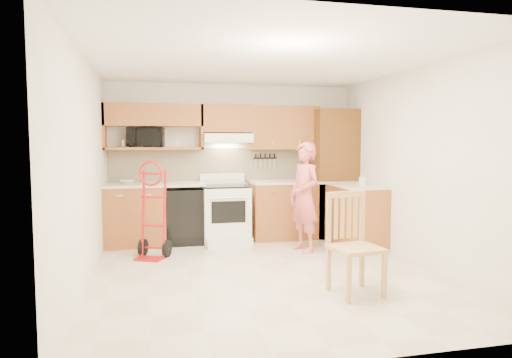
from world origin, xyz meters
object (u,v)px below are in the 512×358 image
object	(u,v)px
person	(305,197)
dining_chair	(356,244)
hand_truck	(151,215)
microwave	(146,137)
range	(226,209)

from	to	relation	value
person	dining_chair	size ratio (longest dim) A/B	1.49
hand_truck	dining_chair	bearing A→B (deg)	-20.02
microwave	dining_chair	world-z (taller)	microwave
person	hand_truck	distance (m)	2.15
microwave	dining_chair	xyz separation A→B (m)	(2.10, -2.99, -1.11)
microwave	hand_truck	world-z (taller)	microwave
person	hand_truck	xyz separation A→B (m)	(-2.14, 0.08, -0.19)
range	dining_chair	bearing A→B (deg)	-71.40
person	hand_truck	world-z (taller)	person
microwave	dining_chair	distance (m)	3.82
range	person	size ratio (longest dim) A/B	0.68
range	hand_truck	bearing A→B (deg)	-147.79
range	microwave	bearing A→B (deg)	166.56
range	person	world-z (taller)	person
microwave	person	size ratio (longest dim) A/B	0.35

